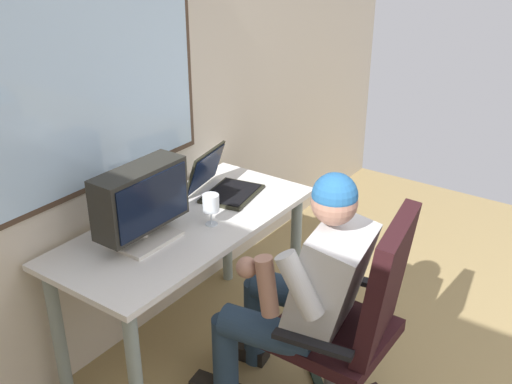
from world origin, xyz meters
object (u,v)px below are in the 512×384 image
object	(u,v)px
desk	(187,244)
crt_monitor	(141,200)
person_seated	(301,288)
wine_glass	(211,205)
laptop	(220,182)
office_chair	(359,313)

from	to	relation	value
desk	crt_monitor	distance (m)	0.41
person_seated	wine_glass	world-z (taller)	person_seated
desk	crt_monitor	xyz separation A→B (m)	(-0.25, 0.04, 0.33)
desk	laptop	xyz separation A→B (m)	(0.36, 0.07, 0.19)
desk	crt_monitor	world-z (taller)	crt_monitor
crt_monitor	office_chair	bearing A→B (deg)	-73.89
office_chair	person_seated	bearing A→B (deg)	98.13
office_chair	crt_monitor	size ratio (longest dim) A/B	2.29
desk	office_chair	distance (m)	0.93
office_chair	crt_monitor	distance (m)	1.07
desk	person_seated	bearing A→B (deg)	-90.49
desk	office_chair	xyz separation A→B (m)	(0.03, -0.93, -0.04)
crt_monitor	laptop	xyz separation A→B (m)	(0.60, 0.03, -0.14)
desk	laptop	world-z (taller)	laptop
person_seated	crt_monitor	xyz separation A→B (m)	(-0.24, 0.70, 0.33)
person_seated	laptop	world-z (taller)	person_seated
wine_glass	desk	bearing A→B (deg)	114.48
desk	person_seated	xyz separation A→B (m)	(-0.01, -0.66, 0.00)
desk	laptop	size ratio (longest dim) A/B	3.70
crt_monitor	laptop	size ratio (longest dim) A/B	1.21
crt_monitor	laptop	distance (m)	0.62
office_chair	person_seated	distance (m)	0.27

